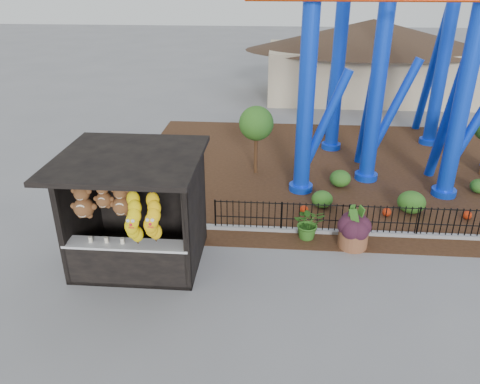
# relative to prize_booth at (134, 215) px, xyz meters

# --- Properties ---
(ground) EXTENTS (120.00, 120.00, 0.00)m
(ground) POSITION_rel_prize_booth_xyz_m (2.99, -0.91, -1.53)
(ground) COLOR slate
(ground) RESTS_ON ground
(mulch_bed) EXTENTS (18.00, 12.00, 0.02)m
(mulch_bed) POSITION_rel_prize_booth_xyz_m (6.99, 7.09, -1.53)
(mulch_bed) COLOR #331E11
(mulch_bed) RESTS_ON ground
(curb) EXTENTS (18.00, 0.18, 0.12)m
(curb) POSITION_rel_prize_booth_xyz_m (6.99, 2.09, -1.47)
(curb) COLOR gray
(curb) RESTS_ON ground
(prize_booth) EXTENTS (3.50, 3.40, 3.12)m
(prize_booth) POSITION_rel_prize_booth_xyz_m (0.00, 0.00, 0.00)
(prize_booth) COLOR black
(prize_booth) RESTS_ON ground
(picket_fence) EXTENTS (12.20, 0.06, 1.00)m
(picket_fence) POSITION_rel_prize_booth_xyz_m (7.89, 2.09, -1.03)
(picket_fence) COLOR black
(picket_fence) RESTS_ON ground
(terracotta_planter) EXTENTS (0.95, 0.95, 0.54)m
(terracotta_planter) POSITION_rel_prize_booth_xyz_m (5.83, 1.41, -1.26)
(terracotta_planter) COLOR brown
(terracotta_planter) RESTS_ON ground
(planter_foliage) EXTENTS (0.70, 0.70, 0.64)m
(planter_foliage) POSITION_rel_prize_booth_xyz_m (5.83, 1.41, -0.67)
(planter_foliage) COLOR black
(planter_foliage) RESTS_ON terracotta_planter
(potted_plant) EXTENTS (0.96, 0.85, 1.01)m
(potted_plant) POSITION_rel_prize_booth_xyz_m (4.58, 1.79, -1.03)
(potted_plant) COLOR #174E17
(potted_plant) RESTS_ON ground
(landscaping) EXTENTS (8.53, 2.77, 0.72)m
(landscaping) POSITION_rel_prize_booth_xyz_m (7.66, 4.35, -1.22)
(landscaping) COLOR #29591A
(landscaping) RESTS_ON mulch_bed
(pavilion) EXTENTS (15.00, 15.00, 4.80)m
(pavilion) POSITION_rel_prize_booth_xyz_m (8.99, 19.09, 1.53)
(pavilion) COLOR #BFAD8C
(pavilion) RESTS_ON ground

